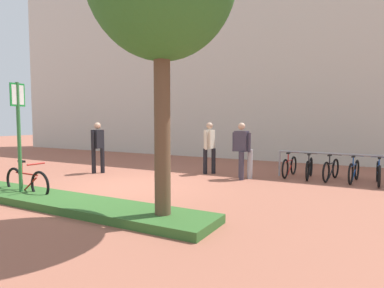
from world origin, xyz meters
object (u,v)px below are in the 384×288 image
(parking_sign_post, at_px, (19,124))
(bike_rack_cluster, at_px, (342,170))
(bollard_steel, at_px, (250,164))
(person_suited_navy, at_px, (98,144))
(bike_at_sign, at_px, (27,182))
(person_suited_dark, at_px, (241,147))
(person_shirt_white, at_px, (209,145))

(parking_sign_post, relative_size, bike_rack_cluster, 0.70)
(bollard_steel, height_order, person_suited_navy, person_suited_navy)
(bike_at_sign, bearing_deg, bollard_steel, 51.53)
(bollard_steel, height_order, person_suited_dark, person_suited_dark)
(person_suited_dark, distance_m, person_suited_navy, 4.81)
(bike_at_sign, xyz_separation_m, person_suited_dark, (3.60, 4.62, 0.63))
(person_suited_dark, bearing_deg, person_shirt_white, 161.47)
(bike_rack_cluster, xyz_separation_m, person_suited_dark, (-2.75, -1.05, 0.64))
(person_suited_dark, bearing_deg, parking_sign_post, -127.29)
(parking_sign_post, height_order, bike_at_sign, parking_sign_post)
(bollard_steel, distance_m, person_shirt_white, 1.60)
(parking_sign_post, height_order, bike_rack_cluster, parking_sign_post)
(bike_at_sign, xyz_separation_m, person_shirt_white, (2.33, 5.04, 0.63))
(bollard_steel, distance_m, person_suited_navy, 5.10)
(bike_rack_cluster, relative_size, person_suited_dark, 2.18)
(person_suited_dark, bearing_deg, bollard_steel, 41.48)
(bollard_steel, height_order, person_shirt_white, person_shirt_white)
(person_suited_navy, bearing_deg, person_suited_dark, 15.11)
(person_suited_dark, relative_size, person_shirt_white, 1.00)
(bollard_steel, relative_size, person_shirt_white, 0.52)
(person_suited_navy, bearing_deg, bike_rack_cluster, 17.32)
(bike_rack_cluster, relative_size, person_shirt_white, 2.18)
(parking_sign_post, height_order, person_suited_dark, parking_sign_post)
(parking_sign_post, relative_size, bollard_steel, 2.94)
(bike_at_sign, bearing_deg, bike_rack_cluster, 41.74)
(bike_at_sign, distance_m, bike_rack_cluster, 8.51)
(person_suited_dark, bearing_deg, bike_rack_cluster, 20.93)
(bike_rack_cluster, xyz_separation_m, person_suited_navy, (-7.39, -2.30, 0.64))
(bike_rack_cluster, distance_m, person_suited_dark, 3.01)
(bike_rack_cluster, bearing_deg, bike_at_sign, -138.26)
(bike_rack_cluster, distance_m, bollard_steel, 2.68)
(parking_sign_post, distance_m, person_suited_navy, 3.72)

